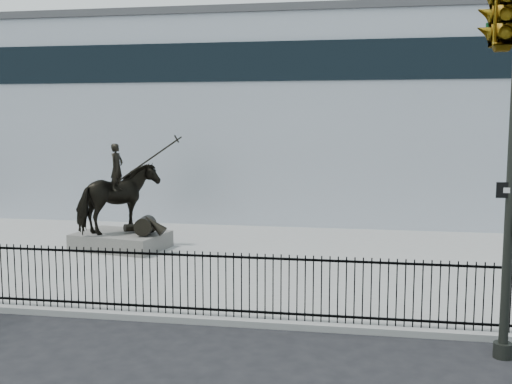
# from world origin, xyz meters

# --- Properties ---
(ground) EXTENTS (120.00, 120.00, 0.00)m
(ground) POSITION_xyz_m (0.00, 0.00, 0.00)
(ground) COLOR black
(ground) RESTS_ON ground
(plaza) EXTENTS (30.00, 12.00, 0.15)m
(plaza) POSITION_xyz_m (0.00, 7.00, 0.07)
(plaza) COLOR gray
(plaza) RESTS_ON ground
(building) EXTENTS (44.00, 14.00, 9.00)m
(building) POSITION_xyz_m (0.00, 20.00, 4.50)
(building) COLOR silver
(building) RESTS_ON ground
(picket_fence) EXTENTS (22.10, 0.10, 1.50)m
(picket_fence) POSITION_xyz_m (0.00, 1.25, 0.90)
(picket_fence) COLOR black
(picket_fence) RESTS_ON plaza
(statue_plinth) EXTENTS (3.33, 2.58, 0.56)m
(statue_plinth) POSITION_xyz_m (-3.97, 7.75, 0.43)
(statue_plinth) COLOR #524F4B
(statue_plinth) RESTS_ON plaza
(equestrian_statue) EXTENTS (3.80, 2.71, 3.26)m
(equestrian_statue) POSITION_xyz_m (-3.91, 7.74, 1.89)
(equestrian_statue) COLOR black
(equestrian_statue) RESTS_ON statue_plinth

